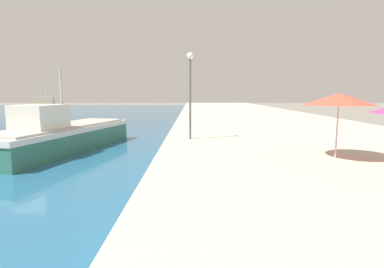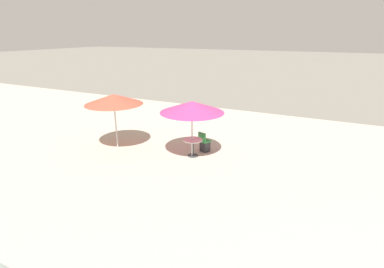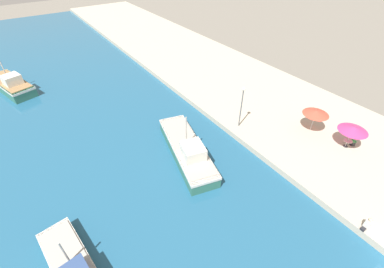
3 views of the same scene
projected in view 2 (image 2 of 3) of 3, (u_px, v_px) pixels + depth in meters
The scene contains 4 objects.
cafe_umbrella_pink at pixel (192, 107), 11.94m from camera, with size 2.60×2.60×2.38m.
cafe_umbrella_white at pixel (114, 99), 12.93m from camera, with size 2.52×2.52×2.45m.
cafe_table at pixel (193, 144), 12.51m from camera, with size 0.80×0.80×0.74m.
cafe_chair_left at pixel (205, 144), 13.06m from camera, with size 0.54×0.52×0.91m.
Camera 2 is at (-2.98, 3.53, 5.58)m, focal length 28.00 mm.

